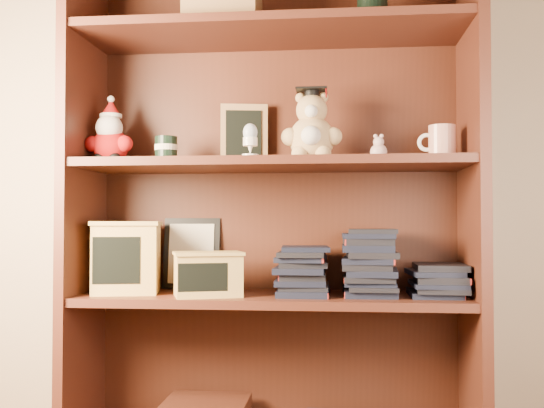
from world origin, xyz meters
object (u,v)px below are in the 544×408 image
at_px(bookcase, 273,218).
at_px(teacher_mug, 441,142).
at_px(treats_box, 127,257).
at_px(grad_teddy_bear, 312,132).

xyz_separation_m(bookcase, teacher_mug, (0.50, -0.05, 0.22)).
bearing_deg(treats_box, teacher_mug, 0.06).
relative_size(bookcase, treats_box, 6.79).
distance_m(bookcase, teacher_mug, 0.55).
distance_m(grad_teddy_bear, teacher_mug, 0.38).
distance_m(bookcase, grad_teddy_bear, 0.29).
bearing_deg(teacher_mug, bookcase, 174.22).
bearing_deg(bookcase, teacher_mug, -5.78).
height_order(bookcase, teacher_mug, bookcase).
bearing_deg(grad_teddy_bear, bookcase, 154.84).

